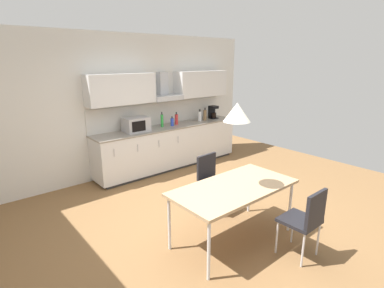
{
  "coord_description": "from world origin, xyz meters",
  "views": [
    {
      "loc": [
        -2.52,
        -2.82,
        2.27
      ],
      "look_at": [
        0.36,
        0.6,
        1.0
      ],
      "focal_mm": 28.0,
      "sensor_mm": 36.0,
      "label": 1
    }
  ],
  "objects_px": {
    "bottle_blue": "(172,122)",
    "chair_far_right": "(211,177)",
    "microwave": "(136,124)",
    "bottle_green": "(162,121)",
    "bottle_brown": "(205,115)",
    "bottle_red": "(176,119)",
    "chair_near_right": "(306,217)",
    "coffee_maker": "(213,112)",
    "dining_table": "(234,190)",
    "bottle_white": "(200,116)",
    "pendant_lamp": "(237,112)"
  },
  "relations": [
    {
      "from": "bottle_blue",
      "to": "dining_table",
      "type": "xyz_separation_m",
      "value": [
        -1.07,
        -2.74,
        -0.29
      ]
    },
    {
      "from": "bottle_brown",
      "to": "bottle_white",
      "type": "bearing_deg",
      "value": 177.29
    },
    {
      "from": "coffee_maker",
      "to": "dining_table",
      "type": "distance_m",
      "value": 3.64
    },
    {
      "from": "bottle_green",
      "to": "bottle_white",
      "type": "bearing_deg",
      "value": -2.79
    },
    {
      "from": "bottle_red",
      "to": "bottle_brown",
      "type": "bearing_deg",
      "value": -3.64
    },
    {
      "from": "microwave",
      "to": "bottle_blue",
      "type": "height_order",
      "value": "microwave"
    },
    {
      "from": "microwave",
      "to": "coffee_maker",
      "type": "distance_m",
      "value": 2.09
    },
    {
      "from": "microwave",
      "to": "bottle_brown",
      "type": "height_order",
      "value": "bottle_brown"
    },
    {
      "from": "coffee_maker",
      "to": "dining_table",
      "type": "height_order",
      "value": "coffee_maker"
    },
    {
      "from": "bottle_green",
      "to": "chair_far_right",
      "type": "xyz_separation_m",
      "value": [
        -0.49,
        -2.0,
        -0.51
      ]
    },
    {
      "from": "bottle_blue",
      "to": "bottle_green",
      "type": "relative_size",
      "value": 0.64
    },
    {
      "from": "bottle_red",
      "to": "chair_far_right",
      "type": "distance_m",
      "value": 2.23
    },
    {
      "from": "bottle_green",
      "to": "bottle_brown",
      "type": "height_order",
      "value": "bottle_green"
    },
    {
      "from": "microwave",
      "to": "bottle_blue",
      "type": "relative_size",
      "value": 2.41
    },
    {
      "from": "bottle_green",
      "to": "pendant_lamp",
      "type": "xyz_separation_m",
      "value": [
        -0.85,
        -2.79,
        0.64
      ]
    },
    {
      "from": "coffee_maker",
      "to": "chair_near_right",
      "type": "relative_size",
      "value": 0.34
    },
    {
      "from": "chair_far_right",
      "to": "microwave",
      "type": "bearing_deg",
      "value": 93.94
    },
    {
      "from": "dining_table",
      "to": "bottle_white",
      "type": "bearing_deg",
      "value": 55.97
    },
    {
      "from": "bottle_green",
      "to": "pendant_lamp",
      "type": "bearing_deg",
      "value": -106.91
    },
    {
      "from": "chair_near_right",
      "to": "bottle_blue",
      "type": "bearing_deg",
      "value": 78.74
    },
    {
      "from": "coffee_maker",
      "to": "bottle_brown",
      "type": "distance_m",
      "value": 0.31
    },
    {
      "from": "microwave",
      "to": "bottle_red",
      "type": "bearing_deg",
      "value": 1.17
    },
    {
      "from": "coffee_maker",
      "to": "bottle_white",
      "type": "xyz_separation_m",
      "value": [
        -0.46,
        -0.05,
        -0.03
      ]
    },
    {
      "from": "chair_far_right",
      "to": "pendant_lamp",
      "type": "distance_m",
      "value": 1.44
    },
    {
      "from": "bottle_red",
      "to": "pendant_lamp",
      "type": "bearing_deg",
      "value": -113.65
    },
    {
      "from": "bottle_red",
      "to": "bottle_green",
      "type": "xyz_separation_m",
      "value": [
        -0.37,
        0.01,
        0.02
      ]
    },
    {
      "from": "pendant_lamp",
      "to": "dining_table",
      "type": "bearing_deg",
      "value": -82.87
    },
    {
      "from": "dining_table",
      "to": "chair_far_right",
      "type": "height_order",
      "value": "chair_far_right"
    },
    {
      "from": "bottle_white",
      "to": "chair_far_right",
      "type": "bearing_deg",
      "value": -127.39
    },
    {
      "from": "coffee_maker",
      "to": "bottle_blue",
      "type": "xyz_separation_m",
      "value": [
        -1.24,
        -0.06,
        -0.06
      ]
    },
    {
      "from": "chair_near_right",
      "to": "coffee_maker",
      "type": "bearing_deg",
      "value": 61.52
    },
    {
      "from": "microwave",
      "to": "dining_table",
      "type": "height_order",
      "value": "microwave"
    },
    {
      "from": "bottle_white",
      "to": "bottle_brown",
      "type": "height_order",
      "value": "bottle_brown"
    },
    {
      "from": "bottle_blue",
      "to": "pendant_lamp",
      "type": "height_order",
      "value": "pendant_lamp"
    },
    {
      "from": "bottle_blue",
      "to": "pendant_lamp",
      "type": "xyz_separation_m",
      "value": [
        -1.07,
        -2.74,
        0.69
      ]
    },
    {
      "from": "coffee_maker",
      "to": "bottle_red",
      "type": "relative_size",
      "value": 1.11
    },
    {
      "from": "bottle_white",
      "to": "coffee_maker",
      "type": "bearing_deg",
      "value": 6.11
    },
    {
      "from": "bottle_red",
      "to": "chair_far_right",
      "type": "xyz_separation_m",
      "value": [
        -0.86,
        -2.0,
        -0.49
      ]
    },
    {
      "from": "bottle_red",
      "to": "bottle_brown",
      "type": "distance_m",
      "value": 0.79
    },
    {
      "from": "bottle_brown",
      "to": "dining_table",
      "type": "relative_size",
      "value": 0.18
    },
    {
      "from": "bottle_white",
      "to": "bottle_blue",
      "type": "height_order",
      "value": "bottle_white"
    },
    {
      "from": "dining_table",
      "to": "bottle_blue",
      "type": "bearing_deg",
      "value": 68.7
    },
    {
      "from": "bottle_blue",
      "to": "chair_near_right",
      "type": "height_order",
      "value": "bottle_blue"
    },
    {
      "from": "coffee_maker",
      "to": "bottle_white",
      "type": "bearing_deg",
      "value": -173.89
    },
    {
      "from": "bottle_brown",
      "to": "chair_far_right",
      "type": "relative_size",
      "value": 0.33
    },
    {
      "from": "dining_table",
      "to": "bottle_brown",
      "type": "bearing_deg",
      "value": 53.75
    },
    {
      "from": "chair_far_right",
      "to": "pendant_lamp",
      "type": "bearing_deg",
      "value": -114.48
    },
    {
      "from": "bottle_green",
      "to": "dining_table",
      "type": "relative_size",
      "value": 0.19
    },
    {
      "from": "bottle_brown",
      "to": "chair_near_right",
      "type": "height_order",
      "value": "bottle_brown"
    },
    {
      "from": "bottle_blue",
      "to": "chair_far_right",
      "type": "height_order",
      "value": "bottle_blue"
    }
  ]
}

